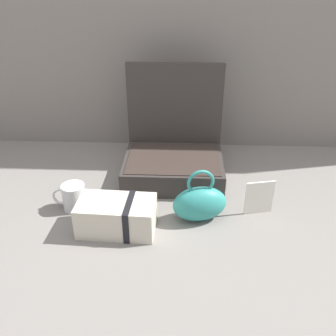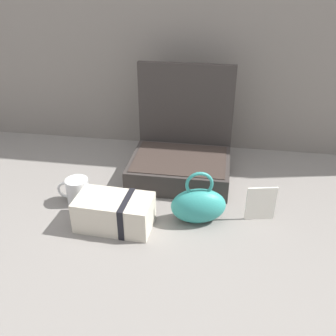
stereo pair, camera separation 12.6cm
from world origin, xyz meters
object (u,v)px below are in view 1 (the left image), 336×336
object	(u,v)px
teal_pouch_handbag	(200,203)
coffee_mug	(73,197)
info_card_left	(259,198)
cream_toiletry_bag	(118,216)
open_suitcase	(174,154)

from	to	relation	value
teal_pouch_handbag	coffee_mug	world-z (taller)	teal_pouch_handbag
info_card_left	cream_toiletry_bag	bearing A→B (deg)	-178.47
open_suitcase	cream_toiletry_bag	world-z (taller)	open_suitcase
open_suitcase	coffee_mug	xyz separation A→B (m)	(-0.35, -0.27, -0.05)
open_suitcase	cream_toiletry_bag	distance (m)	0.42
cream_toiletry_bag	info_card_left	bearing A→B (deg)	13.41
teal_pouch_handbag	info_card_left	world-z (taller)	teal_pouch_handbag
teal_pouch_handbag	coffee_mug	xyz separation A→B (m)	(-0.45, 0.05, -0.02)
info_card_left	teal_pouch_handbag	bearing A→B (deg)	-179.17
cream_toiletry_bag	coffee_mug	world-z (taller)	cream_toiletry_bag
coffee_mug	info_card_left	size ratio (longest dim) A/B	0.95
open_suitcase	teal_pouch_handbag	size ratio (longest dim) A/B	2.15
open_suitcase	cream_toiletry_bag	xyz separation A→B (m)	(-0.17, -0.38, -0.04)
open_suitcase	info_card_left	xyz separation A→B (m)	(0.31, -0.27, -0.03)
open_suitcase	info_card_left	bearing A→B (deg)	-40.68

